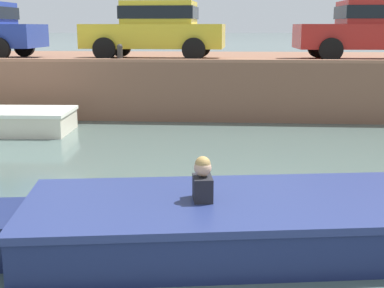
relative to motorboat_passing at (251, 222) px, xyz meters
The scene contains 7 objects.
ground_plane 1.72m from the motorboat_passing, 88.64° to the left, with size 400.00×400.00×0.00m, color #4C605B.
far_quay_wall 10.77m from the motorboat_passing, 89.79° to the left, with size 60.00×6.00×1.50m, color brown.
far_wall_coping 7.98m from the motorboat_passing, 89.71° to the left, with size 60.00×0.24×0.08m, color #9F6C52.
motorboat_passing is the anchor object (origin of this frame).
car_left_inner_yellow 9.76m from the motorboat_passing, 103.95° to the left, with size 3.86×2.10×1.54m.
car_centre_red 10.13m from the motorboat_passing, 69.02° to the left, with size 4.02×2.05×1.54m.
mooring_bollard_mid 8.71m from the motorboat_passing, 111.02° to the left, with size 0.15×0.15×0.45m.
Camera 1 is at (-0.29, -1.22, 2.38)m, focal length 50.00 mm.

